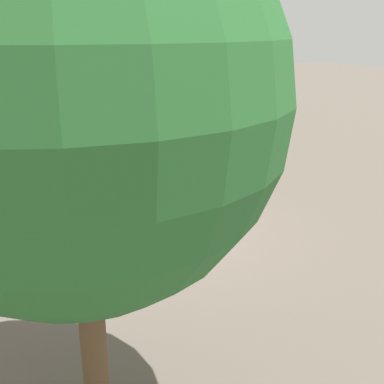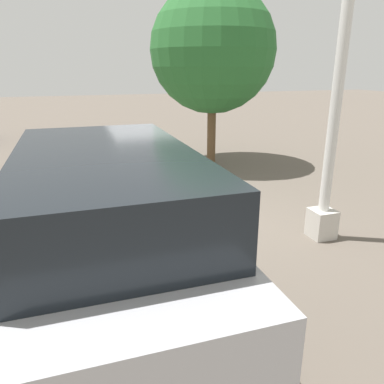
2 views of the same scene
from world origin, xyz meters
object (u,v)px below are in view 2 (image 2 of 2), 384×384
object	(u,v)px
parking_meter_near	(201,172)
parked_van	(111,241)
lamp_post	(336,105)
street_tree	(213,50)

from	to	relation	value
parking_meter_near	parked_van	bearing A→B (deg)	-28.41
lamp_post	street_tree	size ratio (longest dim) A/B	1.16
lamp_post	parked_van	distance (m)	4.50
parked_van	street_tree	xyz separation A→B (m)	(-7.61, 4.20, 2.42)
lamp_post	parked_van	bearing A→B (deg)	-70.46
parked_van	street_tree	bearing A→B (deg)	151.41
parking_meter_near	street_tree	xyz separation A→B (m)	(-4.39, 1.94, 2.64)
street_tree	parking_meter_near	bearing A→B (deg)	-23.87
parking_meter_near	street_tree	bearing A→B (deg)	162.73
parking_meter_near	parked_van	distance (m)	3.93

